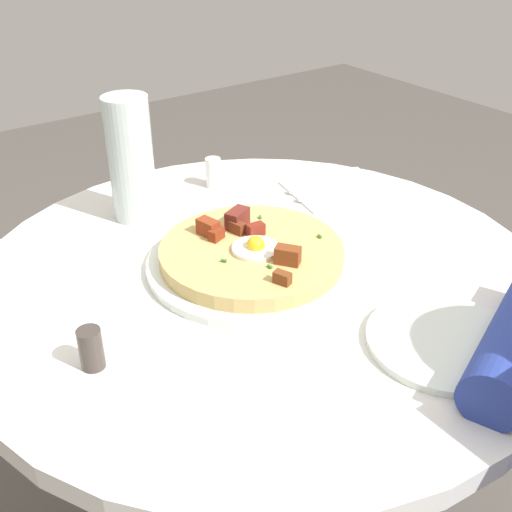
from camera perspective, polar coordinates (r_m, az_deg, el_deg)
name	(u,v)px	position (r m, az deg, el deg)	size (l,w,h in m)	color
dining_table	(260,363)	(1.00, 0.38, -9.77)	(0.83, 0.83, 0.74)	silver
pizza_plate	(251,263)	(0.90, -0.42, -0.66)	(0.30, 0.30, 0.01)	silver
breakfast_pizza	(251,252)	(0.89, -0.45, 0.37)	(0.26, 0.26, 0.05)	tan
bread_plate	(444,341)	(0.79, 16.91, -7.52)	(0.19, 0.19, 0.01)	silver
napkin	(337,189)	(1.14, 7.48, 6.12)	(0.17, 0.14, 0.00)	white
fork	(342,191)	(1.12, 7.96, 5.97)	(0.18, 0.01, 0.01)	silver
knife	(332,183)	(1.15, 7.05, 6.68)	(0.18, 0.01, 0.01)	silver
water_bottle	(131,159)	(1.02, -11.43, 8.70)	(0.07, 0.07, 0.20)	silver
salt_shaker	(213,172)	(1.14, -3.95, 7.67)	(0.03, 0.03, 0.05)	white
pepper_shaker	(91,349)	(0.74, -14.92, -8.23)	(0.03, 0.03, 0.05)	#3F3833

